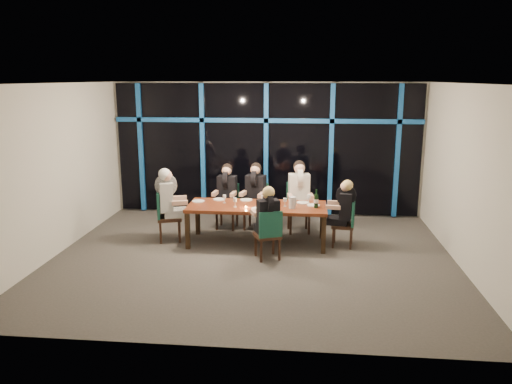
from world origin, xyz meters
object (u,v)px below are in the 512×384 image
chair_end_right (347,221)px  diner_end_left (168,194)px  chair_far_right (298,204)px  water_pitcher (292,203)px  diner_far_right (299,186)px  diner_end_right (344,203)px  wine_bottle (316,201)px  diner_far_left (227,187)px  diner_near_mid (268,211)px  chair_far_left (228,203)px  diner_far_mid (255,186)px  chair_end_left (165,214)px  dining_table (257,209)px  chair_near_mid (269,232)px  chair_far_mid (256,203)px

chair_end_right → diner_end_left: (-3.39, 0.02, 0.44)m
chair_far_right → water_pitcher: 1.11m
chair_end_right → diner_far_right: 1.32m
diner_end_right → diner_end_left: bearing=-82.7°
diner_end_left → wine_bottle: 2.81m
chair_far_right → diner_far_left: (-1.48, 0.02, 0.33)m
diner_near_mid → wine_bottle: bearing=-162.2°
chair_far_left → diner_far_mid: 0.71m
chair_far_left → chair_end_left: 1.47m
diner_end_right → wine_bottle: diner_end_right is taller
diner_far_mid → diner_near_mid: 1.76m
chair_end_right → diner_far_right: diner_far_right is taller
wine_bottle → diner_far_mid: bearing=140.7°
diner_far_left → diner_far_right: bearing=2.1°
dining_table → diner_far_mid: 0.96m
diner_far_mid → diner_near_mid: (0.39, -1.71, -0.06)m
chair_end_right → diner_far_right: (-0.91, 0.82, 0.47)m
chair_end_right → chair_far_right: bearing=-127.0°
chair_far_left → chair_end_left: bearing=-130.5°
chair_far_right → wine_bottle: bearing=-79.5°
chair_near_mid → diner_far_left: bearing=-82.6°
diner_far_mid → water_pitcher: (0.79, -1.09, -0.05)m
chair_end_left → diner_far_left: (1.06, 0.93, 0.35)m
chair_far_right → diner_end_left: bearing=-168.6°
diner_far_right → water_pitcher: bearing=-104.9°
chair_far_left → water_pitcher: 1.84m
chair_end_left → chair_end_right: chair_end_left is taller
chair_near_mid → chair_end_left: bearing=-44.4°
chair_end_right → diner_end_right: size_ratio=1.03×
diner_far_right → diner_end_left: (-2.48, -0.80, -0.03)m
chair_far_right → diner_far_mid: (-0.89, 0.03, 0.35)m
chair_far_left → diner_far_mid: size_ratio=1.00×
dining_table → diner_far_right: (0.78, 0.81, 0.27)m
chair_end_right → chair_near_mid: 1.64m
chair_far_mid → diner_far_right: (0.89, -0.19, 0.43)m
dining_table → diner_end_right: bearing=-0.0°
chair_far_right → diner_far_left: size_ratio=1.11×
diner_near_mid → water_pitcher: size_ratio=3.97×
diner_near_mid → wine_bottle: size_ratio=2.45×
chair_far_left → chair_far_mid: size_ratio=0.98×
chair_end_left → diner_near_mid: (2.04, -0.77, 0.31)m
chair_near_mid → chair_end_right: bearing=-171.0°
chair_far_left → diner_end_left: bearing=-128.9°
water_pitcher → diner_far_right: bearing=101.5°
dining_table → diner_far_right: bearing=46.3°
chair_far_left → diner_end_left: 1.46m
diner_far_left → diner_near_mid: (0.98, -1.71, -0.04)m
diner_near_mid → water_pitcher: bearing=-145.4°
chair_end_left → diner_end_right: 3.41m
diner_far_mid → wine_bottle: bearing=-27.0°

